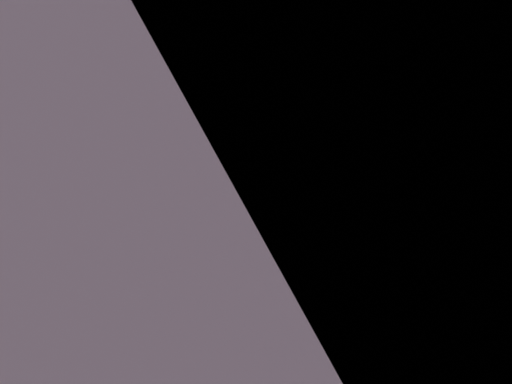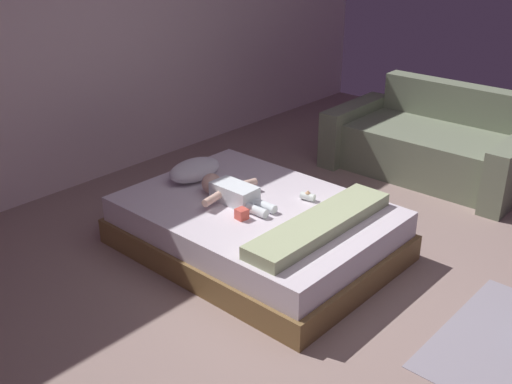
{
  "view_description": "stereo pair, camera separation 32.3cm",
  "coord_description": "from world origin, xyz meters",
  "px_view_note": "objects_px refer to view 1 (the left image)",
  "views": [
    {
      "loc": [
        -3.13,
        -1.49,
        2.33
      ],
      "look_at": [
        0.03,
        0.93,
        0.48
      ],
      "focal_mm": 43.21,
      "sensor_mm": 36.0,
      "label": 1
    },
    {
      "loc": [
        -2.92,
        -1.74,
        2.33
      ],
      "look_at": [
        0.03,
        0.93,
        0.48
      ],
      "focal_mm": 43.21,
      "sensor_mm": 36.0,
      "label": 2
    }
  ],
  "objects_px": {
    "bed": "(256,228)",
    "pillow": "(190,172)",
    "couch": "(416,140)",
    "toy_block": "(244,214)",
    "toothbrush": "(231,185)",
    "baby_bottle": "(306,194)",
    "baby": "(230,193)"
  },
  "relations": [
    {
      "from": "pillow",
      "to": "baby_bottle",
      "type": "bearing_deg",
      "value": -72.12
    },
    {
      "from": "toothbrush",
      "to": "toy_block",
      "type": "bearing_deg",
      "value": -131.35
    },
    {
      "from": "pillow",
      "to": "baby_bottle",
      "type": "xyz_separation_m",
      "value": [
        0.29,
        -0.89,
        -0.05
      ]
    },
    {
      "from": "pillow",
      "to": "bed",
      "type": "bearing_deg",
      "value": -91.68
    },
    {
      "from": "bed",
      "to": "baby",
      "type": "height_order",
      "value": "baby"
    },
    {
      "from": "couch",
      "to": "pillow",
      "type": "bearing_deg",
      "value": 157.71
    },
    {
      "from": "pillow",
      "to": "baby",
      "type": "distance_m",
      "value": 0.49
    },
    {
      "from": "pillow",
      "to": "toothbrush",
      "type": "height_order",
      "value": "pillow"
    },
    {
      "from": "bed",
      "to": "couch",
      "type": "height_order",
      "value": "couch"
    },
    {
      "from": "bed",
      "to": "pillow",
      "type": "height_order",
      "value": "pillow"
    },
    {
      "from": "pillow",
      "to": "baby",
      "type": "bearing_deg",
      "value": -100.49
    },
    {
      "from": "bed",
      "to": "baby",
      "type": "xyz_separation_m",
      "value": [
        -0.07,
        0.18,
        0.26
      ]
    },
    {
      "from": "pillow",
      "to": "toy_block",
      "type": "distance_m",
      "value": 0.78
    },
    {
      "from": "toothbrush",
      "to": "toy_block",
      "type": "relative_size",
      "value": 1.81
    },
    {
      "from": "couch",
      "to": "baby",
      "type": "bearing_deg",
      "value": 169.56
    },
    {
      "from": "baby",
      "to": "toothbrush",
      "type": "distance_m",
      "value": 0.28
    },
    {
      "from": "bed",
      "to": "toy_block",
      "type": "relative_size",
      "value": 23.18
    },
    {
      "from": "couch",
      "to": "baby_bottle",
      "type": "bearing_deg",
      "value": 179.59
    },
    {
      "from": "toothbrush",
      "to": "couch",
      "type": "xyz_separation_m",
      "value": [
        2.09,
        -0.59,
        -0.11
      ]
    },
    {
      "from": "bed",
      "to": "pillow",
      "type": "distance_m",
      "value": 0.72
    },
    {
      "from": "toothbrush",
      "to": "couch",
      "type": "height_order",
      "value": "couch"
    },
    {
      "from": "toy_block",
      "to": "baby_bottle",
      "type": "bearing_deg",
      "value": -16.1
    },
    {
      "from": "baby",
      "to": "toy_block",
      "type": "xyz_separation_m",
      "value": [
        -0.16,
        -0.26,
        -0.03
      ]
    },
    {
      "from": "pillow",
      "to": "toothbrush",
      "type": "relative_size",
      "value": 3.07
    },
    {
      "from": "bed",
      "to": "toy_block",
      "type": "bearing_deg",
      "value": -161.87
    },
    {
      "from": "couch",
      "to": "toy_block",
      "type": "bearing_deg",
      "value": 176.07
    },
    {
      "from": "pillow",
      "to": "baby",
      "type": "relative_size",
      "value": 0.71
    },
    {
      "from": "pillow",
      "to": "baby",
      "type": "xyz_separation_m",
      "value": [
        -0.09,
        -0.48,
        -0.01
      ]
    },
    {
      "from": "baby_bottle",
      "to": "toy_block",
      "type": "bearing_deg",
      "value": 163.9
    },
    {
      "from": "couch",
      "to": "toy_block",
      "type": "xyz_separation_m",
      "value": [
        -2.46,
        0.17,
        0.14
      ]
    },
    {
      "from": "bed",
      "to": "toothbrush",
      "type": "xyz_separation_m",
      "value": [
        0.14,
        0.35,
        0.2
      ]
    },
    {
      "from": "toothbrush",
      "to": "couch",
      "type": "relative_size",
      "value": 0.08
    }
  ]
}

